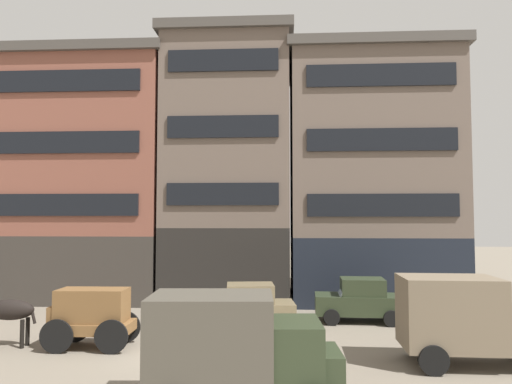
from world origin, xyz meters
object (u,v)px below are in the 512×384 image
Objects in this scene: delivery_truck_far at (470,318)px; sedan_light at (247,308)px; draft_horse at (7,309)px; sedan_dark at (360,300)px; delivery_truck_near at (237,347)px; cargo_wagon at (91,314)px; fire_hydrant_curbside at (73,305)px.

sedan_light is (-6.94, 3.85, -0.51)m from delivery_truck_far.
draft_horse reaches higher than sedan_dark.
draft_horse is 0.53× the size of delivery_truck_near.
draft_horse is 0.53× the size of delivery_truck_far.
draft_horse is at bearing 175.12° from delivery_truck_far.
cargo_wagon is at bearing 138.11° from delivery_truck_near.
delivery_truck_far is at bearing 28.59° from delivery_truck_near.
sedan_dark is 5.07m from sedan_light.
cargo_wagon reaches higher than fire_hydrant_curbside.
sedan_light is 4.64× the size of fire_hydrant_curbside.
fire_hydrant_curbside is (-8.18, 2.80, -0.49)m from sedan_light.
sedan_light is at bearing 26.64° from cargo_wagon.
sedan_dark reaches higher than fire_hydrant_curbside.
delivery_truck_near is 7.48m from sedan_light.
sedan_light is at bearing -18.88° from fire_hydrant_curbside.
cargo_wagon is 5.74m from sedan_light.
draft_horse is 5.44m from fire_hydrant_curbside.
delivery_truck_near is 10.43m from sedan_dark.
draft_horse is at bearing 149.81° from delivery_truck_near.
delivery_truck_far is 16.54m from fire_hydrant_curbside.
cargo_wagon is at bearing -153.36° from sedan_light.
delivery_truck_near reaches higher than sedan_light.
cargo_wagon is at bearing 0.02° from draft_horse.
delivery_truck_far is (6.61, 3.61, 0.00)m from delivery_truck_near.
fire_hydrant_curbside is (-15.11, 6.65, -1.00)m from delivery_truck_far.
draft_horse is 2.83× the size of fire_hydrant_curbside.
delivery_truck_far reaches higher than sedan_light.
delivery_truck_near is 1.01× the size of delivery_truck_far.
cargo_wagon is 6.22m from fire_hydrant_curbside.
delivery_truck_near is at bearing -87.54° from sedan_light.
sedan_light is at bearing 92.46° from delivery_truck_near.
draft_horse reaches higher than fire_hydrant_curbside.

